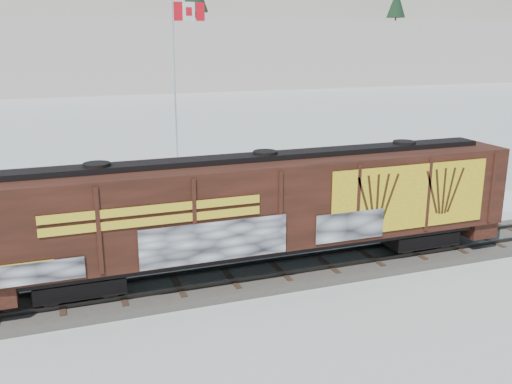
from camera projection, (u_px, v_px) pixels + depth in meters
name	position (u px, v px, depth m)	size (l,w,h in m)	color
ground	(228.00, 282.00, 21.64)	(500.00, 500.00, 0.00)	white
rail_track	(228.00, 278.00, 21.60)	(50.00, 3.40, 0.43)	#59544C
parking_strip	(183.00, 223.00, 28.43)	(40.00, 8.00, 0.03)	white
hillside	(62.00, 16.00, 144.48)	(360.00, 110.00, 93.00)	white
hopper_railcar	(265.00, 205.00, 21.36)	(19.95, 3.06, 4.42)	black
flagpole	(178.00, 126.00, 32.70)	(2.30, 0.90, 11.06)	silver
car_silver	(5.00, 233.00, 24.80)	(1.66, 4.14, 1.41)	#BABCC2
car_white	(197.00, 215.00, 27.27)	(1.51, 4.34, 1.43)	white
car_dark	(281.00, 209.00, 28.07)	(2.14, 5.27, 1.53)	black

